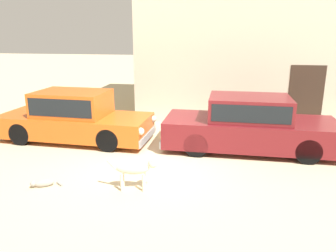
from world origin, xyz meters
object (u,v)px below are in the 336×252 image
object	(u,v)px
parked_sedan_second	(249,124)
stray_dog_spotted	(136,169)
parked_sedan_nearest	(74,116)
stray_cat	(43,183)

from	to	relation	value
parked_sedan_second	stray_dog_spotted	bearing A→B (deg)	-129.48
parked_sedan_nearest	stray_dog_spotted	world-z (taller)	parked_sedan_nearest
stray_dog_spotted	parked_sedan_nearest	bearing A→B (deg)	124.08
stray_dog_spotted	stray_cat	bearing A→B (deg)	177.66
parked_sedan_nearest	stray_cat	distance (m)	3.23
parked_sedan_nearest	stray_dog_spotted	bearing A→B (deg)	-45.01
parked_sedan_nearest	parked_sedan_second	distance (m)	5.05
stray_cat	stray_dog_spotted	bearing A→B (deg)	156.12
parked_sedan_second	stray_cat	xyz separation A→B (m)	(-4.35, -3.06, -0.65)
parked_sedan_nearest	stray_cat	bearing A→B (deg)	-74.82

